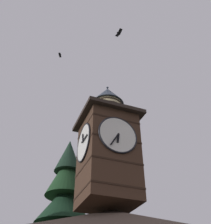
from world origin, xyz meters
TOP-DOWN VIEW (x-y plane):
  - clock_tower at (-0.04, -1.30)m, footprint 3.75×3.75m
  - flying_bird_high at (3.21, -4.46)m, footprint 0.39×0.56m
  - flying_bird_low at (0.44, 2.00)m, footprint 0.30×0.71m

SIDE VIEW (x-z plane):
  - clock_tower at x=-0.04m, z-range 6.66..15.31m
  - flying_bird_low at x=0.44m, z-range 17.71..17.87m
  - flying_bird_high at x=3.21m, z-range 21.19..21.33m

